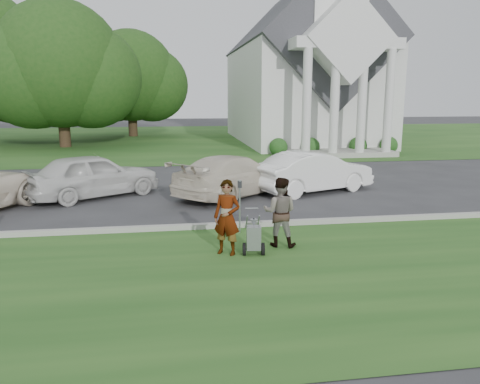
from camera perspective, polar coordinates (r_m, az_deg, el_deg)
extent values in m
plane|color=#333335|center=(12.08, -3.68, -5.23)|extent=(120.00, 120.00, 0.00)
cube|color=#1F4A19|center=(9.27, -2.02, -10.59)|extent=(80.00, 7.00, 0.01)
cube|color=#1F4A19|center=(38.69, -7.23, 6.47)|extent=(80.00, 30.00, 0.01)
cube|color=#9E9E93|center=(12.59, -3.91, -4.18)|extent=(80.00, 0.18, 0.15)
cube|color=white|center=(36.89, 7.17, 11.66)|extent=(9.00, 16.00, 7.00)
cube|color=#38383D|center=(37.05, 7.32, 17.07)|extent=(9.19, 17.00, 9.19)
cube|color=#9E9E93|center=(28.34, 12.05, 4.68)|extent=(6.20, 2.60, 0.30)
cylinder|color=white|center=(26.43, 8.13, 10.52)|extent=(0.50, 0.50, 6.00)
cylinder|color=white|center=(26.93, 11.45, 10.43)|extent=(0.50, 0.50, 6.00)
cylinder|color=white|center=(27.52, 14.63, 10.31)|extent=(0.50, 0.50, 6.00)
cylinder|color=white|center=(28.18, 17.67, 10.17)|extent=(0.50, 0.50, 6.00)
cube|color=white|center=(28.09, 12.76, 17.17)|extent=(6.20, 2.00, 0.60)
cube|color=white|center=(28.12, 12.79, 17.78)|extent=(5.09, 2.20, 5.09)
sphere|color=#1E4C19|center=(28.14, 4.71, 5.47)|extent=(1.10, 1.10, 1.10)
sphere|color=#1E4C19|center=(28.67, 8.62, 5.49)|extent=(1.10, 1.10, 1.10)
sphere|color=#1E4C19|center=(29.69, 14.19, 5.48)|extent=(1.10, 1.10, 1.10)
sphere|color=#1E4C19|center=(30.52, 17.67, 5.45)|extent=(1.10, 1.10, 1.10)
cylinder|color=#332316|center=(34.30, -20.67, 7.82)|extent=(0.76, 0.76, 3.20)
sphere|color=#1F4816|center=(34.30, -21.16, 14.34)|extent=(8.40, 8.40, 8.40)
sphere|color=#1F4816|center=(34.22, -17.77, 13.16)|extent=(6.89, 6.89, 6.89)
sphere|color=#1F4816|center=(34.36, -23.99, 13.06)|extent=(7.22, 7.22, 7.22)
sphere|color=#1F4816|center=(38.45, -25.94, 13.15)|extent=(7.54, 7.54, 7.54)
cylinder|color=#332316|center=(41.67, -12.97, 8.71)|extent=(0.76, 0.76, 3.00)
sphere|color=#1F4816|center=(41.65, -13.20, 13.64)|extent=(7.60, 7.60, 7.60)
sphere|color=#1F4816|center=(41.84, -10.73, 12.69)|extent=(6.23, 6.23, 6.23)
sphere|color=#1F4816|center=(41.48, -15.34, 12.75)|extent=(6.54, 6.54, 6.54)
cylinder|color=black|center=(10.53, 0.52, -6.99)|extent=(0.10, 0.29, 0.29)
cylinder|color=black|center=(10.55, 2.83, -6.96)|extent=(0.10, 0.29, 0.29)
cylinder|color=#2D2D33|center=(10.54, 1.67, -6.98)|extent=(0.48, 0.09, 0.03)
cube|color=#95979D|center=(10.46, 1.68, -5.61)|extent=(0.34, 0.29, 0.53)
cone|color=#95979D|center=(10.36, 1.69, -3.76)|extent=(0.18, 0.18, 0.15)
cylinder|color=#2D2D33|center=(10.34, 1.70, -3.35)|extent=(0.04, 0.04, 0.06)
cylinder|color=#95979D|center=(10.82, 0.83, -3.69)|extent=(0.11, 0.71, 0.51)
cylinder|color=#95979D|center=(10.84, 2.25, -3.67)|extent=(0.11, 0.71, 0.51)
cylinder|color=#95979D|center=(11.10, 1.44, -2.00)|extent=(0.31, 0.06, 0.03)
imported|color=#999999|center=(10.39, -1.61, -3.20)|extent=(0.74, 0.65, 1.69)
imported|color=#999999|center=(11.00, 4.87, -2.51)|extent=(0.97, 0.86, 1.64)
cylinder|color=#95979D|center=(12.07, -0.04, -2.25)|extent=(0.04, 0.04, 1.21)
cube|color=#2D2D33|center=(11.92, -0.04, 0.95)|extent=(0.10, 0.07, 0.18)
cylinder|color=#95979D|center=(11.90, -0.04, 1.38)|extent=(0.09, 0.09, 0.03)
imported|color=silver|center=(17.07, -17.47, 1.95)|extent=(4.83, 3.98, 1.55)
imported|color=beige|center=(16.61, -0.81, 2.04)|extent=(5.03, 4.85, 1.44)
imported|color=white|center=(17.40, 8.96, 2.44)|extent=(4.81, 3.11, 1.50)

